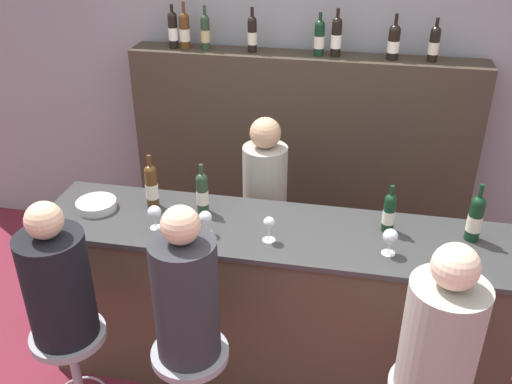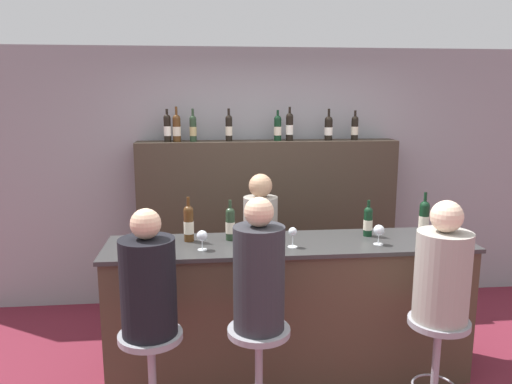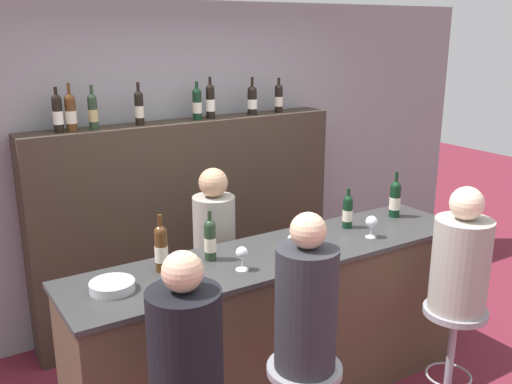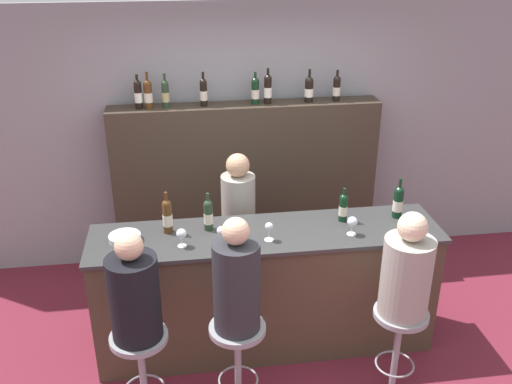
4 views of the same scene
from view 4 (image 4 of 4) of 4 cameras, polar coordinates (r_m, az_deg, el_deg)
ground_plane at (r=4.77m, az=1.53°, el=-17.01°), size 16.00×16.00×0.00m
wall_back at (r=5.67m, az=-1.33°, el=5.54°), size 6.40×0.05×2.60m
bar_counter at (r=4.67m, az=1.00°, el=-9.73°), size 2.72×0.64×1.06m
back_bar_cabinet at (r=5.63m, az=-1.01°, el=0.46°), size 2.54×0.28×1.70m
wine_bottle_counter_0 at (r=4.38m, az=-8.85°, el=-2.38°), size 0.08×0.08×0.34m
wine_bottle_counter_1 at (r=4.38m, az=-4.79°, el=-2.27°), size 0.07×0.07×0.31m
wine_bottle_counter_2 at (r=4.56m, az=8.72°, el=-1.50°), size 0.07×0.07×0.28m
wine_bottle_counter_3 at (r=4.69m, az=14.03°, el=-0.94°), size 0.08×0.08×0.34m
wine_bottle_backbar_0 at (r=5.28m, az=-11.71°, el=9.58°), size 0.07×0.07×0.31m
wine_bottle_backbar_1 at (r=5.27m, az=-10.74°, el=9.63°), size 0.08×0.08×0.33m
wine_bottle_backbar_2 at (r=5.27m, az=-9.04°, el=9.71°), size 0.07×0.07×0.31m
wine_bottle_backbar_3 at (r=5.27m, az=-5.26°, el=9.93°), size 0.07×0.07×0.31m
wine_bottle_backbar_4 at (r=5.31m, az=-0.07°, el=10.11°), size 0.07×0.07×0.30m
wine_bottle_backbar_5 at (r=5.33m, az=1.19°, el=10.28°), size 0.07×0.07×0.33m
wine_bottle_backbar_6 at (r=5.40m, az=5.32°, el=10.22°), size 0.08×0.08×0.31m
wine_bottle_backbar_7 at (r=5.47m, az=8.07°, el=10.27°), size 0.07×0.07×0.29m
wine_glass_0 at (r=4.19m, az=-7.47°, el=-4.22°), size 0.08×0.08×0.14m
wine_glass_1 at (r=4.20m, az=-3.47°, el=-3.98°), size 0.07×0.07×0.14m
wine_glass_2 at (r=4.23m, az=1.27°, el=-3.59°), size 0.07×0.07×0.15m
wine_glass_3 at (r=4.37m, az=9.61°, el=-3.00°), size 0.08×0.08×0.15m
metal_bowl at (r=4.37m, az=-12.99°, el=-4.50°), size 0.24×0.24×0.05m
bar_stool_left at (r=4.10m, az=-11.48°, el=-15.49°), size 0.39×0.39×0.71m
guest_seated_left at (r=3.81m, az=-12.10°, el=-9.95°), size 0.33×0.33×0.78m
bar_stool_middle at (r=4.10m, az=-1.85°, el=-14.94°), size 0.39×0.39×0.71m
guest_seated_middle at (r=3.79m, az=-1.96°, el=-8.99°), size 0.32×0.32×0.83m
bar_stool_right at (r=4.35m, az=14.12°, el=-13.14°), size 0.39×0.39×0.71m
guest_seated_right at (r=4.07m, az=14.83°, el=-7.74°), size 0.35×0.35×0.79m
bartender at (r=5.06m, az=-1.73°, el=-4.57°), size 0.29×0.29×1.48m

